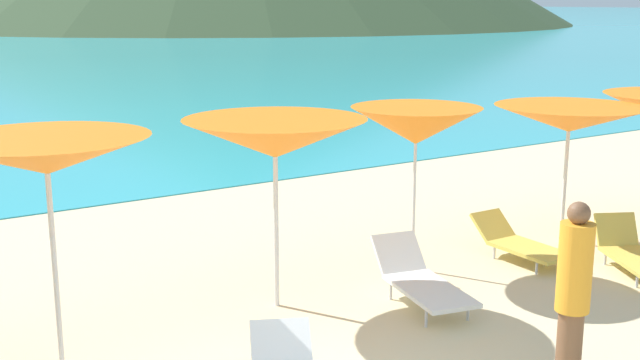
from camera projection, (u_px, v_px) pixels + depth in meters
ground_plane at (28, 208)px, 14.65m from camera, size 50.00×100.00×0.30m
umbrella_3 at (46, 156)px, 7.43m from camera, size 2.03×2.03×2.35m
umbrella_4 at (275, 139)px, 9.15m from camera, size 2.22×2.22×2.27m
umbrella_5 at (416, 126)px, 10.45m from camera, size 1.83×1.83×2.23m
umbrella_6 at (569, 119)px, 11.73m from camera, size 2.24×2.24×2.07m
lounge_chair_2 at (519, 242)px, 11.23m from camera, size 0.62×1.53×0.56m
lounge_chair_7 at (634, 253)px, 10.76m from camera, size 1.24×1.64×0.65m
lounge_chair_8 at (420, 279)px, 9.59m from camera, size 0.97×1.79×0.68m
beachgoer_2 at (574, 285)px, 7.62m from camera, size 0.33×0.33×1.75m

